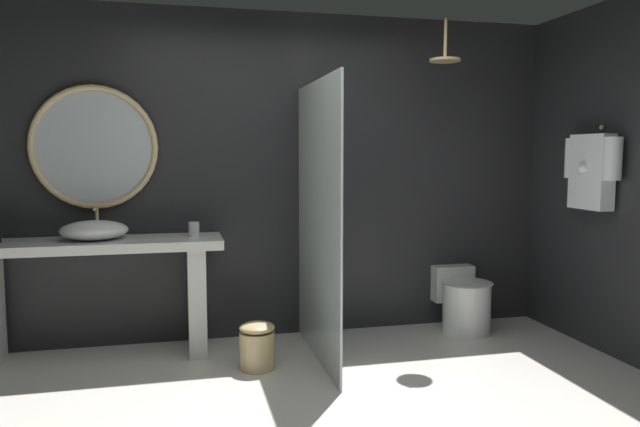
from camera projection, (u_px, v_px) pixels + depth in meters
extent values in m
cube|color=#232326|center=(276.00, 176.00, 4.84)|extent=(4.80, 0.10, 2.60)
cube|color=#232326|center=(625.00, 179.00, 4.27)|extent=(0.10, 2.47, 2.60)
cube|color=silver|center=(93.00, 245.00, 4.25)|extent=(1.82, 0.51, 0.07)
cube|color=silver|center=(197.00, 299.00, 4.46)|extent=(0.13, 0.43, 0.80)
ellipsoid|color=white|center=(94.00, 230.00, 4.25)|extent=(0.47, 0.39, 0.14)
cylinder|color=#D6B77F|center=(97.00, 222.00, 4.41)|extent=(0.02, 0.02, 0.22)
cylinder|color=#D6B77F|center=(96.00, 209.00, 4.34)|extent=(0.02, 0.13, 0.02)
cylinder|color=silver|center=(194.00, 229.00, 4.44)|extent=(0.08, 0.08, 0.11)
torus|color=#D6B77F|center=(94.00, 147.00, 4.41)|extent=(0.92, 0.05, 0.92)
cylinder|color=#B2BCC1|center=(94.00, 147.00, 4.42)|extent=(0.85, 0.01, 0.85)
cube|color=silver|center=(318.00, 222.00, 4.24)|extent=(0.02, 1.29, 2.00)
cylinder|color=#D6B77F|center=(445.00, 39.00, 4.50)|extent=(0.02, 0.02, 0.30)
cylinder|color=#D6B77F|center=(445.00, 60.00, 4.51)|extent=(0.23, 0.23, 0.02)
sphere|color=#D6B77F|center=(602.00, 127.00, 4.39)|extent=(0.04, 0.04, 0.04)
cube|color=white|center=(591.00, 172.00, 4.41)|extent=(0.12, 0.37, 0.56)
cylinder|color=white|center=(612.00, 159.00, 4.19)|extent=(0.13, 0.13, 0.31)
cylinder|color=white|center=(574.00, 158.00, 4.60)|extent=(0.13, 0.13, 0.31)
sphere|color=white|center=(583.00, 168.00, 4.39)|extent=(0.07, 0.07, 0.07)
cylinder|color=white|center=(467.00, 308.00, 4.93)|extent=(0.39, 0.39, 0.42)
ellipsoid|color=white|center=(467.00, 282.00, 4.91)|extent=(0.41, 0.45, 0.02)
cube|color=white|center=(451.00, 282.00, 5.20)|extent=(0.35, 0.20, 0.31)
cylinder|color=#D6B77F|center=(257.00, 350.00, 4.12)|extent=(0.25, 0.25, 0.26)
ellipsoid|color=#D6B77F|center=(257.00, 327.00, 4.10)|extent=(0.25, 0.25, 0.07)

